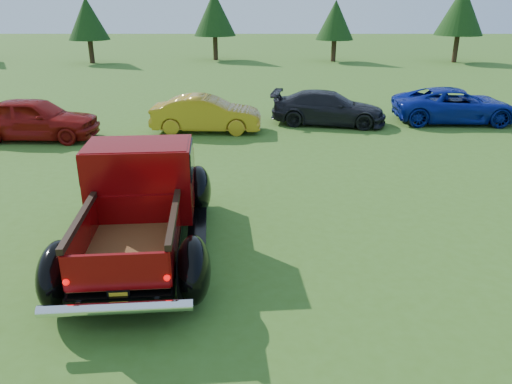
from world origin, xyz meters
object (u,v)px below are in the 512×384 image
at_px(tree_west, 87,19).
at_px(show_car_yellow, 206,114).
at_px(pickup_truck, 142,197).
at_px(show_car_red, 34,119).
at_px(tree_mid_right, 335,20).
at_px(show_car_blue, 456,105).
at_px(show_car_grey, 328,108).
at_px(tree_east, 461,10).
at_px(tree_mid_left, 214,14).

xyz_separation_m(tree_west, show_car_yellow, (10.36, -20.11, -2.46)).
height_order(pickup_truck, show_car_red, pickup_truck).
relative_size(tree_mid_right, show_car_blue, 0.93).
relative_size(show_car_red, show_car_yellow, 1.08).
bearing_deg(show_car_red, show_car_grey, -76.01).
distance_m(tree_west, pickup_truck, 30.63).
relative_size(tree_west, tree_mid_right, 1.05).
relative_size(tree_east, pickup_truck, 0.95).
bearing_deg(tree_mid_right, show_car_red, -121.20).
bearing_deg(pickup_truck, show_car_red, 119.96).
height_order(tree_east, show_car_red, tree_east).
relative_size(tree_east, show_car_blue, 1.14).
relative_size(tree_west, show_car_blue, 0.97).
height_order(show_car_yellow, show_car_blue, show_car_blue).
relative_size(tree_west, tree_east, 0.85).
relative_size(tree_mid_right, show_car_grey, 1.02).
bearing_deg(tree_west, tree_mid_right, 3.18).
bearing_deg(show_car_blue, tree_mid_left, 29.88).
bearing_deg(show_car_yellow, show_car_grey, -74.50).
distance_m(pickup_truck, show_car_grey, 11.13).
bearing_deg(show_car_red, tree_mid_right, -29.24).
relative_size(tree_east, show_car_yellow, 1.37).
height_order(tree_west, show_car_grey, tree_west).
bearing_deg(tree_west, show_car_blue, -43.01).
xyz_separation_m(tree_west, tree_mid_right, (18.00, 1.00, -0.14)).
distance_m(tree_west, show_car_red, 21.78).
distance_m(tree_mid_right, show_car_blue, 19.84).
height_order(tree_west, show_car_yellow, tree_west).
relative_size(tree_west, show_car_yellow, 1.17).
distance_m(tree_mid_right, show_car_red, 26.00).
bearing_deg(pickup_truck, show_car_yellow, 82.50).
bearing_deg(tree_west, show_car_red, -77.78).
bearing_deg(tree_east, show_car_grey, -121.80).
xyz_separation_m(tree_mid_left, show_car_grey, (5.94, -20.95, -2.75)).
distance_m(show_car_yellow, show_car_blue, 9.70).
bearing_deg(show_car_blue, pickup_truck, 137.74).
height_order(tree_mid_right, show_car_grey, tree_mid_right).
relative_size(tree_west, tree_mid_left, 0.92).
xyz_separation_m(tree_mid_right, show_car_grey, (-3.06, -19.95, -2.34)).
distance_m(show_car_grey, show_car_blue, 5.01).
height_order(tree_mid_right, show_car_red, tree_mid_right).
relative_size(tree_mid_right, show_car_yellow, 1.12).
bearing_deg(tree_east, pickup_truck, -120.11).
bearing_deg(show_car_red, tree_east, -44.03).
relative_size(pickup_truck, show_car_yellow, 1.44).
relative_size(pickup_truck, show_car_grey, 1.31).
height_order(tree_mid_left, pickup_truck, tree_mid_left).
xyz_separation_m(show_car_red, show_car_grey, (10.36, 2.21, -0.09)).
distance_m(tree_east, show_car_yellow, 26.65).
relative_size(tree_mid_left, pickup_truck, 0.88).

